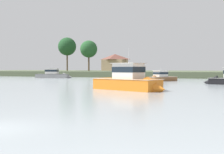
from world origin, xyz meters
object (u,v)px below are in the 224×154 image
(dinghy_white, at_px, (124,83))
(cruiser_orange, at_px, (132,84))
(cruiser_wood, at_px, (160,79))
(cruiser_grey, at_px, (55,76))

(dinghy_white, bearing_deg, cruiser_orange, -67.41)
(cruiser_orange, distance_m, dinghy_white, 15.28)
(cruiser_orange, xyz_separation_m, cruiser_wood, (-2.06, 27.27, -0.27))
(cruiser_orange, bearing_deg, cruiser_grey, 132.66)
(cruiser_orange, bearing_deg, cruiser_wood, 94.32)
(cruiser_grey, distance_m, dinghy_white, 35.58)
(cruiser_orange, relative_size, cruiser_wood, 1.44)
(dinghy_white, relative_size, cruiser_wood, 0.55)
(cruiser_orange, distance_m, cruiser_wood, 27.35)
(dinghy_white, xyz_separation_m, cruiser_wood, (3.81, 13.17, 0.38))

